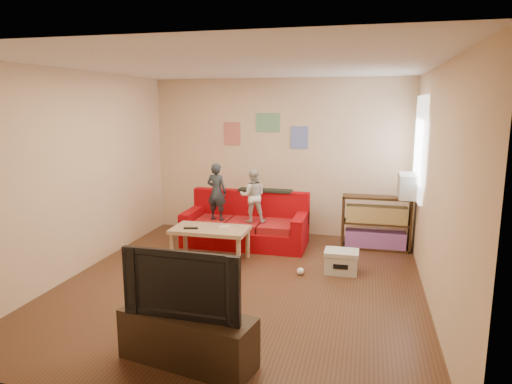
% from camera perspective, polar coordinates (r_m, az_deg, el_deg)
% --- Properties ---
extents(room_shell, '(4.52, 5.02, 2.72)m').
position_cam_1_polar(room_shell, '(5.57, -1.96, 1.53)').
color(room_shell, '#563420').
rests_on(room_shell, ground).
extents(sofa, '(1.97, 0.91, 0.87)m').
position_cam_1_polar(sofa, '(7.50, -1.18, -4.30)').
color(sofa, '#A4050B').
rests_on(sofa, ground).
extents(child_a, '(0.37, 0.28, 0.93)m').
position_cam_1_polar(child_a, '(7.34, -4.95, 0.02)').
color(child_a, '#252C35').
rests_on(child_a, sofa).
extents(child_b, '(0.48, 0.42, 0.85)m').
position_cam_1_polar(child_b, '(7.18, -0.40, -0.47)').
color(child_b, silver).
rests_on(child_b, sofa).
extents(coffee_table, '(1.10, 0.61, 0.50)m').
position_cam_1_polar(coffee_table, '(6.68, -5.74, -5.07)').
color(coffee_table, tan).
rests_on(coffee_table, ground).
extents(remote, '(0.21, 0.09, 0.02)m').
position_cam_1_polar(remote, '(6.64, -8.14, -4.50)').
color(remote, black).
rests_on(remote, coffee_table).
extents(game_controller, '(0.16, 0.08, 0.03)m').
position_cam_1_polar(game_controller, '(6.64, -3.98, -4.36)').
color(game_controller, white).
rests_on(game_controller, coffee_table).
extents(bookshelf, '(1.06, 0.32, 0.84)m').
position_cam_1_polar(bookshelf, '(7.46, 14.75, -4.08)').
color(bookshelf, '#38220F').
rests_on(bookshelf, ground).
extents(window, '(0.04, 1.08, 1.48)m').
position_cam_1_polar(window, '(7.00, 19.77, 5.21)').
color(window, white).
rests_on(window, room_shell).
extents(ac_unit, '(0.28, 0.55, 0.35)m').
position_cam_1_polar(ac_unit, '(7.06, 18.51, 0.74)').
color(ac_unit, '#B7B2A3').
rests_on(ac_unit, window).
extents(artwork_left, '(0.30, 0.01, 0.40)m').
position_cam_1_polar(artwork_left, '(8.13, -3.02, 7.30)').
color(artwork_left, '#D87266').
rests_on(artwork_left, room_shell).
extents(artwork_center, '(0.42, 0.01, 0.32)m').
position_cam_1_polar(artwork_center, '(7.96, 1.51, 8.68)').
color(artwork_center, '#72B27F').
rests_on(artwork_center, room_shell).
extents(artwork_right, '(0.30, 0.01, 0.38)m').
position_cam_1_polar(artwork_right, '(7.88, 5.44, 6.79)').
color(artwork_right, '#727FCC').
rests_on(artwork_right, room_shell).
extents(file_box, '(0.45, 0.35, 0.31)m').
position_cam_1_polar(file_box, '(6.37, 10.61, -8.53)').
color(file_box, silver).
rests_on(file_box, ground).
extents(tv_stand, '(1.28, 0.64, 0.46)m').
position_cam_1_polar(tv_stand, '(4.26, -8.54, -17.62)').
color(tv_stand, '#342618').
rests_on(tv_stand, ground).
extents(television, '(1.06, 0.18, 0.61)m').
position_cam_1_polar(television, '(4.03, -8.76, -10.95)').
color(television, black).
rests_on(television, tv_stand).
extents(tissue, '(0.11, 0.11, 0.10)m').
position_cam_1_polar(tissue, '(6.25, 5.57, -9.84)').
color(tissue, white).
rests_on(tissue, ground).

